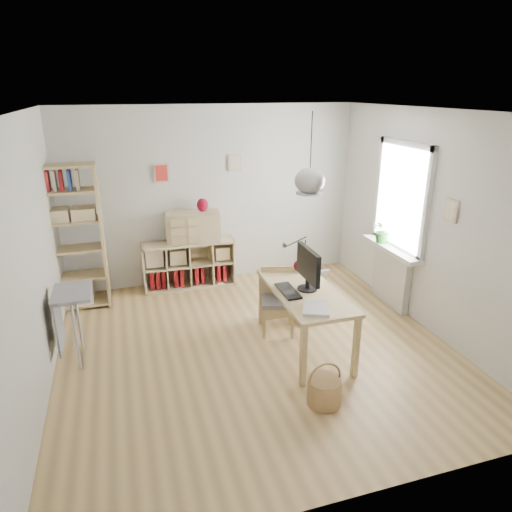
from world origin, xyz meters
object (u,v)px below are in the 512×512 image
object	(u,v)px
tall_bookshelf	(72,232)
drawer_chest	(193,227)
desk	(305,297)
storage_chest	(321,301)
cube_shelf	(187,267)
chair	(277,296)
monitor	(308,267)

from	to	relation	value
tall_bookshelf	drawer_chest	world-z (taller)	tall_bookshelf
desk	storage_chest	size ratio (longest dim) A/B	2.32
cube_shelf	drawer_chest	world-z (taller)	drawer_chest
chair	cube_shelf	bearing A→B (deg)	131.76
storage_chest	chair	bearing A→B (deg)	-169.95
tall_bookshelf	monitor	world-z (taller)	tall_bookshelf
tall_bookshelf	storage_chest	size ratio (longest dim) A/B	3.09
tall_bookshelf	desk	bearing A→B (deg)	-37.01
desk	storage_chest	distance (m)	1.04
desk	drawer_chest	bearing A→B (deg)	112.51
chair	tall_bookshelf	bearing A→B (deg)	164.36
tall_bookshelf	chair	xyz separation A→B (m)	(2.43, -1.46, -0.62)
desk	tall_bookshelf	bearing A→B (deg)	142.99
tall_bookshelf	drawer_chest	bearing A→B (deg)	8.14
storage_chest	monitor	bearing A→B (deg)	-134.82
cube_shelf	chair	xyz separation A→B (m)	(0.86, -1.74, 0.17)
desk	storage_chest	xyz separation A→B (m)	(0.56, 0.74, -0.48)
cube_shelf	chair	size ratio (longest dim) A/B	1.71
cube_shelf	tall_bookshelf	size ratio (longest dim) A/B	0.70
cube_shelf	monitor	size ratio (longest dim) A/B	2.49
chair	drawer_chest	size ratio (longest dim) A/B	1.03
chair	monitor	distance (m)	0.76
chair	monitor	size ratio (longest dim) A/B	1.46
desk	chair	xyz separation A→B (m)	(-0.16, 0.49, -0.19)
desk	drawer_chest	size ratio (longest dim) A/B	1.88
monitor	chair	bearing A→B (deg)	111.04
desk	tall_bookshelf	world-z (taller)	tall_bookshelf
cube_shelf	tall_bookshelf	xyz separation A→B (m)	(-1.56, -0.28, 0.79)
chair	storage_chest	size ratio (longest dim) A/B	1.27
desk	chair	size ratio (longest dim) A/B	1.83
cube_shelf	drawer_chest	xyz separation A→B (m)	(0.11, -0.04, 0.65)
desk	chair	distance (m)	0.55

